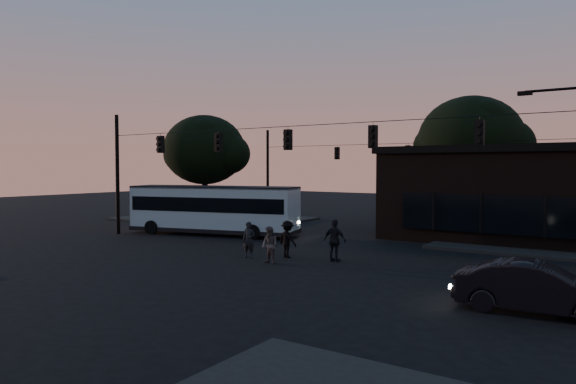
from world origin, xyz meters
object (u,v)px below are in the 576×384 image
Objects in this scene: pedestrian_a at (249,240)px; pedestrian_b at (270,245)px; car at (537,288)px; pedestrian_c at (335,240)px; pedestrian_d at (288,239)px; bus at (214,207)px; building at (530,193)px.

pedestrian_b is at bearing -35.49° from pedestrian_a.
car is 11.02m from pedestrian_b.
pedestrian_c is (3.81, 1.37, 0.11)m from pedestrian_a.
pedestrian_c is at bearing 61.73° from car.
pedestrian_a is 4.05m from pedestrian_c.
pedestrian_d reaches higher than pedestrian_b.
pedestrian_d is at bearing 21.92° from pedestrian_a.
pedestrian_d is (8.44, -4.19, -0.84)m from bus.
bus is at bearing 129.33° from pedestrian_a.
pedestrian_a is (6.97, -5.25, -0.86)m from bus.
pedestrian_b is at bearing 76.05° from car.
pedestrian_a is 0.97× the size of pedestrian_d.
pedestrian_b is (-10.86, 1.84, 0.07)m from car.
pedestrian_d is (1.47, 1.05, 0.02)m from pedestrian_a.
pedestrian_a is at bearing 172.47° from pedestrian_b.
pedestrian_c is (-5.95, -12.76, -1.76)m from building.
car is at bearing -80.42° from building.
pedestrian_d is at bearing 10.26° from pedestrian_c.
building is 17.00m from car.
pedestrian_c is at bearing -115.00° from building.
bus is at bearing -152.04° from building.
pedestrian_c reaches higher than pedestrian_d.
bus is at bearing 63.98° from car.
building is at bearing -105.61° from pedestrian_d.
pedestrian_a is 1.83m from pedestrian_b.
pedestrian_d is at bearing -122.36° from building.
building reaches higher than pedestrian_a.
car is 2.69× the size of pedestrian_a.
bus is 6.77× the size of pedestrian_b.
building is 9.17× the size of pedestrian_a.
building is 8.11× the size of pedestrian_c.
pedestrian_a is at bearing -124.63° from building.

